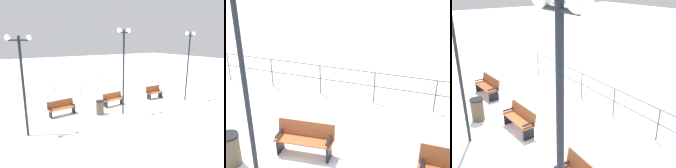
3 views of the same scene
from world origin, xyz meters
The scene contains 9 objects.
ground_plane centered at (0.00, 0.00, 0.00)m, with size 80.00×80.00×0.00m, color white.
bench_nearest centered at (-0.12, -3.58, 0.47)m, with size 0.72×1.69×0.90m.
bench_second centered at (-0.05, -0.01, 0.47)m, with size 0.65×1.60×0.89m.
bench_third centered at (0.07, 3.57, 0.49)m, with size 0.56×1.37×0.96m.
lamppost_near centered at (1.63, -5.73, 3.10)m, with size 0.25×1.08×4.66m.
lamppost_middle centered at (1.63, -0.33, 3.63)m, with size 0.27×0.89×5.08m.
lamppost_far centered at (1.63, 5.23, 3.55)m, with size 0.27×0.95×4.98m.
waterfront_railing centered at (-3.54, 0.00, 0.77)m, with size 0.05×10.31×1.16m.
trash_bin centered at (0.97, -1.56, 0.44)m, with size 0.49×0.49×0.88m.
Camera 1 is at (11.13, -6.69, 4.46)m, focal length 31.86 mm.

